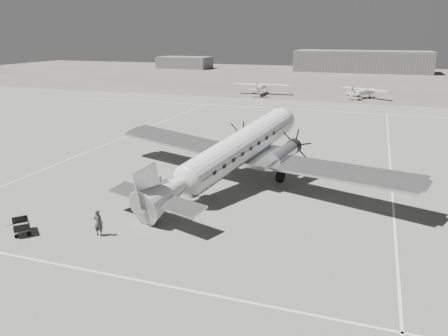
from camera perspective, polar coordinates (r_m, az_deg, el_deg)
ground at (r=34.55m, az=1.03°, el=-2.99°), size 260.00×260.00×0.00m
taxi_line_near at (r=22.92m, az=-10.20°, el=-14.41°), size 60.00×0.15×0.01m
taxi_line_right at (r=33.14m, az=21.26°, el=-5.10°), size 0.15×80.00×0.01m
taxi_line_left at (r=50.92m, az=-14.99°, el=3.07°), size 0.15×60.00×0.01m
taxi_line_horizon at (r=72.54m, az=10.92°, el=7.43°), size 90.00×0.15×0.01m
grass_infield at (r=126.82m, az=14.68°, el=11.25°), size 260.00×90.00×0.01m
hangar_main at (r=151.19m, az=17.54°, el=13.14°), size 42.00×14.00×6.60m
shed_secondary at (r=159.98m, az=-5.16°, el=13.56°), size 18.00×10.00×4.00m
dc3_airliner at (r=34.55m, az=1.08°, el=1.73°), size 33.23×27.78×5.41m
light_plane_left at (r=90.20m, az=4.81°, el=10.28°), size 11.84×9.88×2.33m
light_plane_right at (r=88.59m, az=17.76°, el=9.32°), size 12.61×11.98×2.05m
baggage_cart_near at (r=31.95m, az=-10.66°, el=-4.11°), size 1.95×1.66×0.93m
baggage_cart_far at (r=30.04m, az=-24.96°, el=-6.97°), size 1.90×1.87×0.88m
ground_crew at (r=27.92m, az=-16.08°, el=-6.89°), size 0.64×0.44×1.69m
ramp_agent at (r=31.76m, az=-10.84°, el=-3.55°), size 0.98×1.03×1.67m
passenger at (r=32.84m, az=-8.53°, el=-2.48°), size 0.67×0.98×1.93m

